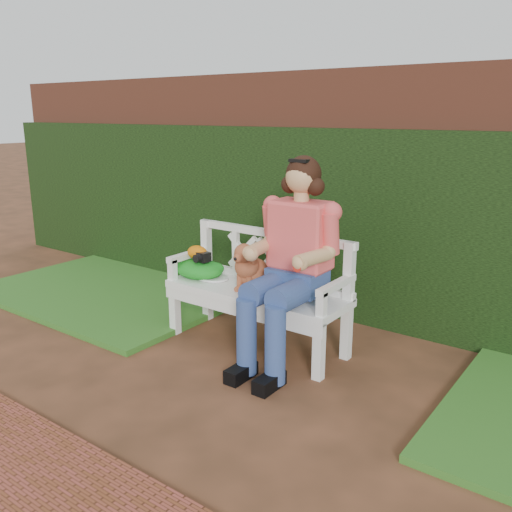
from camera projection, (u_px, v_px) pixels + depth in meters
The scene contains 11 objects.
ground at pixel (248, 395), 3.63m from camera, with size 60.00×60.00×0.00m, color #3C2617.
brick_wall at pixel (376, 197), 4.83m from camera, with size 10.00×0.30×2.20m, color brown.
ivy_hedge at pixel (363, 229), 4.72m from camera, with size 10.00×0.18×1.70m, color #244716.
grass_left at pixel (118, 290), 5.70m from camera, with size 2.60×2.00×0.05m, color #295F19.
garden_bench at pixel (256, 317), 4.35m from camera, with size 1.58×0.60×0.48m, color white, non-canonical shape.
seated_woman at pixel (296, 259), 3.97m from camera, with size 0.67×0.89×1.58m, color red, non-canonical shape.
dog at pixel (251, 265), 4.25m from camera, with size 0.26×0.35×0.39m, color brown, non-canonical shape.
tennis_racket at pixel (210, 277), 4.55m from camera, with size 0.54×0.23×0.03m, color white, non-canonical shape.
green_bag at pixel (199, 269), 4.57m from camera, with size 0.44×0.34×0.15m, color #257024, non-canonical shape.
camera_item at pixel (203, 257), 4.51m from camera, with size 0.12×0.09×0.08m, color black.
baseball_glove at pixel (197, 252), 4.56m from camera, with size 0.19×0.14×0.12m, color #D66B08.
Camera 1 is at (1.98, -2.60, 1.84)m, focal length 38.00 mm.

